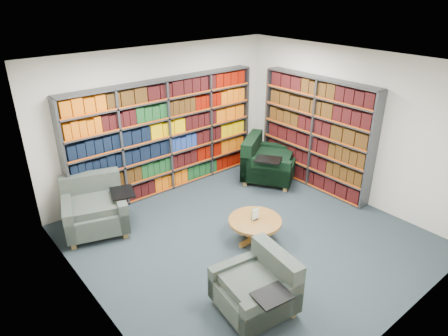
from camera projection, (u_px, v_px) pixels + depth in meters
room_shell at (249, 160)px, 5.98m from camera, size 5.02×5.02×2.82m
bookshelf_back at (167, 137)px, 7.74m from camera, size 4.00×0.28×2.20m
bookshelf_right at (315, 134)px, 7.87m from camera, size 0.28×2.50×2.20m
chair_teal_left at (95, 209)px, 6.71m from camera, size 1.30×1.24×0.89m
chair_green_right at (265, 163)px, 8.37m from camera, size 1.40×1.40×0.92m
chair_teal_front at (260, 288)px, 5.04m from camera, size 0.98×1.08×0.78m
coffee_table at (255, 224)px, 6.36m from camera, size 0.85×0.85×0.60m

